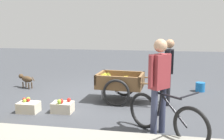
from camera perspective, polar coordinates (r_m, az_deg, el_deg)
ground_plane at (r=6.60m, az=-1.19°, el=-6.28°), size 24.00×24.00×0.00m
fruit_cart at (r=6.27m, az=1.78°, el=-3.03°), size 1.70×0.99×0.72m
vendor_person at (r=6.04m, az=12.63°, el=0.83°), size 0.22×0.56×1.54m
bicycle at (r=4.41m, az=11.83°, el=-10.26°), size 1.30×1.12×0.85m
cyclist_person at (r=4.32m, az=10.57°, el=-1.84°), size 0.37×0.45×1.64m
dog at (r=7.96m, az=-18.68°, el=-1.93°), size 0.63×0.35×0.40m
plastic_bucket at (r=7.61m, az=19.15°, el=-3.61°), size 0.26×0.26×0.26m
apple_crate at (r=5.64m, az=-10.99°, el=-8.09°), size 0.44×0.32×0.32m
mixed_fruit_crate at (r=5.83m, az=-18.22°, el=-7.83°), size 0.44×0.32×0.31m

